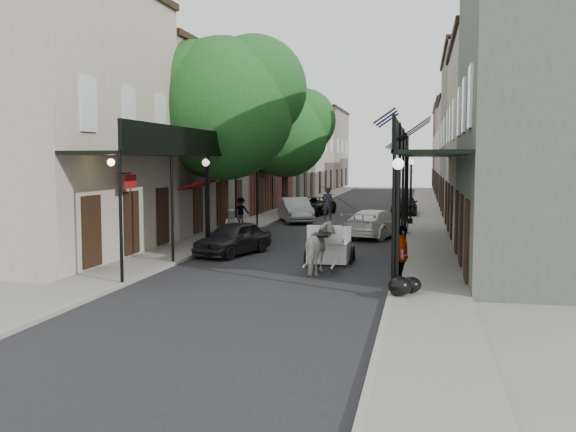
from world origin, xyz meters
The scene contains 24 objects.
ground centered at (0.00, 0.00, 0.00)m, with size 140.00×140.00×0.00m, color gray.
road centered at (0.00, 20.00, 0.01)m, with size 8.00×90.00×0.01m, color black.
sidewalk_left centered at (-5.00, 20.00, 0.06)m, with size 2.20×90.00×0.12m, color gray.
sidewalk_right centered at (5.00, 20.00, 0.06)m, with size 2.20×90.00×0.12m, color gray.
building_row_left centered at (-8.60, 30.00, 5.25)m, with size 5.00×80.00×10.50m, color #BCAF96.
building_row_right centered at (8.60, 30.00, 5.25)m, with size 5.00×80.00×10.50m, color gray.
gallery_left centered at (-4.79, 6.98, 4.05)m, with size 2.20×18.05×4.88m.
gallery_right centered at (4.79, 6.98, 4.05)m, with size 2.20×18.05×4.88m.
tree_near centered at (-4.20, 10.18, 6.49)m, with size 7.31×6.80×9.63m.
tree_far centered at (-4.25, 24.18, 5.84)m, with size 6.45×6.00×8.61m.
lamppost_right_near centered at (4.10, -2.00, 2.05)m, with size 0.32×0.32×3.71m.
lamppost_left centered at (-4.10, 6.00, 2.05)m, with size 0.32×0.32×3.71m.
lamppost_right_far centered at (4.10, 18.00, 2.05)m, with size 0.32×0.32×3.71m.
horse centered at (1.48, 1.41, 0.85)m, with size 0.92×2.01×1.70m, color silver.
carriage centered at (1.43, 4.06, 1.10)m, with size 1.80×2.53×2.84m.
pedestrian_walking centered at (-3.49, 7.65, 0.81)m, with size 0.79×0.62×1.63m, color #A7A79E.
pedestrian_sidewalk_left centered at (-5.52, 16.13, 0.87)m, with size 0.96×0.55×1.49m, color gray.
pedestrian_sidewalk_right centered at (4.20, -0.68, 0.99)m, with size 1.02×0.43×1.75m, color gray.
car_left_near centered at (-2.60, 4.86, 0.67)m, with size 1.58×3.94×1.34m, color black.
car_left_mid centered at (-2.79, 18.62, 0.75)m, with size 1.58×4.53×1.49m, color #9B9BA0.
car_left_far centered at (-2.66, 24.00, 0.62)m, with size 2.07×4.50×1.25m, color black.
car_right_near centered at (2.60, 11.82, 0.69)m, with size 1.93×4.74×1.38m, color white.
car_right_far centered at (3.57, 24.74, 0.73)m, with size 1.73×4.29×1.46m, color black.
trash_bags centered at (4.32, -2.03, 0.37)m, with size 0.89×1.04×0.54m.
Camera 1 is at (4.75, -19.50, 3.78)m, focal length 40.00 mm.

